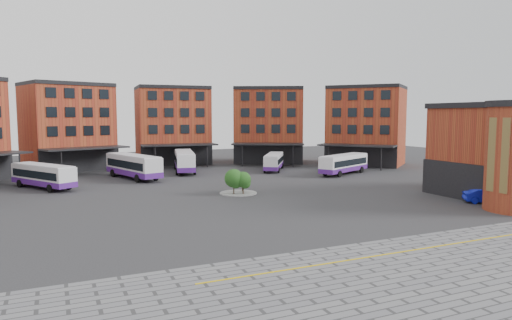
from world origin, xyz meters
name	(u,v)px	position (x,y,z in m)	size (l,w,h in m)	color
ground	(267,215)	(0.00, 0.00, 0.00)	(160.00, 160.00, 0.00)	#28282B
paving_zone	(491,299)	(2.00, -22.00, 0.01)	(50.00, 22.00, 0.02)	slate
yellow_line	(385,254)	(2.00, -14.00, 0.03)	(26.00, 0.15, 0.02)	gold
main_building	(139,127)	(-4.77, 38.25, 7.23)	(94.14, 42.48, 14.60)	#983E21
east_building	(512,151)	(28.70, -3.06, 5.29)	(17.40, 15.40, 10.60)	#983E21
tree_island	(239,181)	(1.88, 11.51, 1.59)	(4.40, 4.40, 3.02)	gray
bus_b	(43,176)	(-19.02, 25.47, 1.66)	(7.71, 10.61, 3.06)	silver
bus_c	(133,166)	(-7.19, 30.05, 1.89)	(6.37, 12.69, 3.49)	silver
bus_d	(184,161)	(1.68, 34.65, 1.84)	(5.28, 12.40, 3.40)	white
bus_e	(274,161)	(15.89, 30.55, 1.52)	(7.32, 9.63, 2.81)	silver
bus_f	(344,164)	(23.73, 21.68, 1.67)	(10.98, 7.02, 3.09)	white
blue_car	(487,196)	(23.65, -4.23, 0.77)	(1.63, 4.68, 1.54)	#0C17A8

